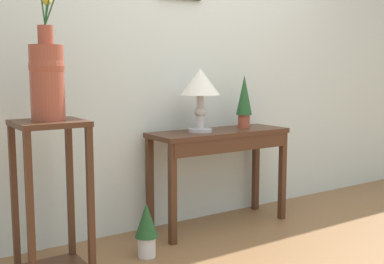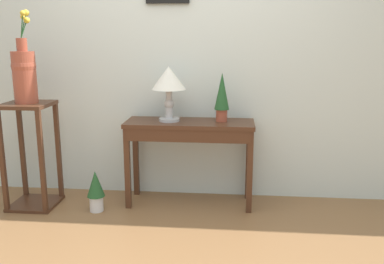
{
  "view_description": "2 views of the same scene",
  "coord_description": "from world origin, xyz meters",
  "px_view_note": "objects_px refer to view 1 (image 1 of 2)",
  "views": [
    {
      "loc": [
        -2.03,
        -1.63,
        1.16
      ],
      "look_at": [
        -0.12,
        1.22,
        0.72
      ],
      "focal_mm": 44.46,
      "sensor_mm": 36.0,
      "label": 1
    },
    {
      "loc": [
        0.43,
        -2.3,
        1.43
      ],
      "look_at": [
        0.11,
        1.08,
        0.65
      ],
      "focal_mm": 39.72,
      "sensor_mm": 36.0,
      "label": 2
    }
  ],
  "objects_px": {
    "pedestal_stand_left": "(52,199)",
    "flower_vase_tall": "(47,74)",
    "potted_plant_floor": "(147,227)",
    "table_lamp": "(200,86)",
    "console_table": "(221,146)",
    "potted_plant_on_console": "(244,99)"
  },
  "relations": [
    {
      "from": "pedestal_stand_left",
      "to": "flower_vase_tall",
      "type": "xyz_separation_m",
      "value": [
        0.0,
        0.0,
        0.7
      ]
    },
    {
      "from": "potted_plant_floor",
      "to": "table_lamp",
      "type": "bearing_deg",
      "value": 23.39
    },
    {
      "from": "pedestal_stand_left",
      "to": "potted_plant_floor",
      "type": "xyz_separation_m",
      "value": [
        0.56,
        -0.07,
        -0.25
      ]
    },
    {
      "from": "console_table",
      "to": "flower_vase_tall",
      "type": "relative_size",
      "value": 1.45
    },
    {
      "from": "pedestal_stand_left",
      "to": "table_lamp",
      "type": "bearing_deg",
      "value": 8.86
    },
    {
      "from": "potted_plant_on_console",
      "to": "pedestal_stand_left",
      "type": "height_order",
      "value": "potted_plant_on_console"
    },
    {
      "from": "potted_plant_floor",
      "to": "pedestal_stand_left",
      "type": "bearing_deg",
      "value": 172.67
    },
    {
      "from": "console_table",
      "to": "potted_plant_floor",
      "type": "relative_size",
      "value": 3.07
    },
    {
      "from": "console_table",
      "to": "potted_plant_on_console",
      "type": "height_order",
      "value": "potted_plant_on_console"
    },
    {
      "from": "console_table",
      "to": "potted_plant_on_console",
      "type": "relative_size",
      "value": 2.65
    },
    {
      "from": "flower_vase_tall",
      "to": "potted_plant_floor",
      "type": "relative_size",
      "value": 2.11
    },
    {
      "from": "pedestal_stand_left",
      "to": "potted_plant_floor",
      "type": "relative_size",
      "value": 2.55
    },
    {
      "from": "potted_plant_on_console",
      "to": "flower_vase_tall",
      "type": "height_order",
      "value": "flower_vase_tall"
    },
    {
      "from": "potted_plant_floor",
      "to": "potted_plant_on_console",
      "type": "bearing_deg",
      "value": 15.63
    },
    {
      "from": "pedestal_stand_left",
      "to": "console_table",
      "type": "bearing_deg",
      "value": 6.75
    },
    {
      "from": "potted_plant_on_console",
      "to": "potted_plant_floor",
      "type": "bearing_deg",
      "value": -164.37
    },
    {
      "from": "flower_vase_tall",
      "to": "potted_plant_floor",
      "type": "xyz_separation_m",
      "value": [
        0.56,
        -0.07,
        -0.95
      ]
    },
    {
      "from": "console_table",
      "to": "potted_plant_floor",
      "type": "bearing_deg",
      "value": -163.11
    },
    {
      "from": "pedestal_stand_left",
      "to": "potted_plant_floor",
      "type": "bearing_deg",
      "value": -7.33
    },
    {
      "from": "table_lamp",
      "to": "pedestal_stand_left",
      "type": "distance_m",
      "value": 1.31
    },
    {
      "from": "table_lamp",
      "to": "potted_plant_floor",
      "type": "relative_size",
      "value": 1.3
    },
    {
      "from": "flower_vase_tall",
      "to": "potted_plant_on_console",
      "type": "bearing_deg",
      "value": 7.61
    }
  ]
}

